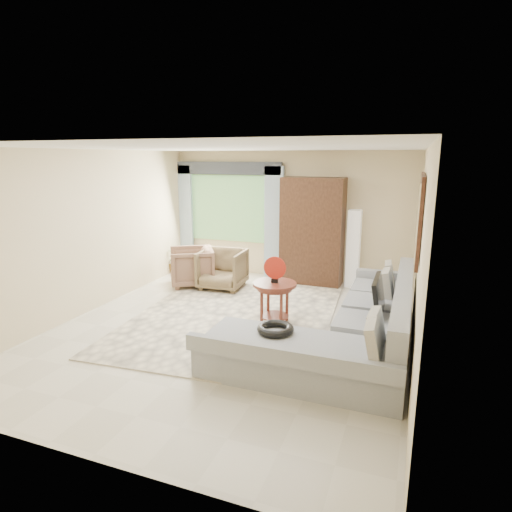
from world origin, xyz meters
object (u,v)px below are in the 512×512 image
at_px(coffee_table, 274,302).
at_px(armchair_right, 222,269).
at_px(potted_plant, 175,261).
at_px(armoire, 312,231).
at_px(tv_screen, 379,296).
at_px(armchair_left, 192,267).
at_px(sectional_sofa, 353,332).
at_px(floor_lamp, 353,249).

distance_m(coffee_table, armchair_right, 2.03).
xyz_separation_m(potted_plant, armoire, (2.98, 0.25, 0.79)).
distance_m(tv_screen, coffee_table, 1.59).
height_order(armchair_left, armoire, armoire).
relative_size(coffee_table, armoire, 0.31).
relative_size(sectional_sofa, armchair_left, 4.17).
xyz_separation_m(armoire, floor_lamp, (0.80, 0.06, -0.30)).
height_order(sectional_sofa, potted_plant, sectional_sofa).
distance_m(sectional_sofa, armchair_left, 3.90).
bearing_deg(armchair_right, armchair_left, 178.87).
bearing_deg(tv_screen, armchair_left, 155.95).
height_order(armchair_left, floor_lamp, floor_lamp).
bearing_deg(armchair_left, potted_plant, -163.61).
relative_size(armchair_right, armoire, 0.40).
relative_size(armchair_right, potted_plant, 1.59).
relative_size(coffee_table, armchair_right, 0.78).
bearing_deg(tv_screen, potted_plant, 152.13).
distance_m(sectional_sofa, potted_plant, 4.97).
bearing_deg(tv_screen, floor_lamp, 104.64).
height_order(tv_screen, coffee_table, tv_screen).
bearing_deg(coffee_table, floor_lamp, 71.01).
xyz_separation_m(sectional_sofa, coffee_table, (-1.25, 0.57, 0.06)).
bearing_deg(tv_screen, sectional_sofa, -133.94).
bearing_deg(potted_plant, armchair_right, -25.70).
bearing_deg(armchair_left, armchair_right, 60.98).
relative_size(sectional_sofa, tv_screen, 4.68).
bearing_deg(armchair_left, floor_lamp, 77.81).
height_order(coffee_table, armoire, armoire).
distance_m(sectional_sofa, armchair_right, 3.37).
relative_size(armchair_left, armchair_right, 0.99).
relative_size(tv_screen, coffee_table, 1.13).
relative_size(tv_screen, armchair_right, 0.89).
bearing_deg(floor_lamp, tv_screen, -75.36).
relative_size(armchair_left, armoire, 0.39).
bearing_deg(armchair_right, armoire, 28.52).
xyz_separation_m(sectional_sofa, armchair_right, (-2.75, 1.94, 0.10)).
distance_m(armchair_right, armoire, 1.91).
bearing_deg(sectional_sofa, potted_plant, 147.87).
height_order(sectional_sofa, armoire, armoire).
distance_m(tv_screen, potted_plant, 5.09).
xyz_separation_m(tv_screen, coffee_table, (-1.52, 0.30, -0.38)).
distance_m(tv_screen, armchair_left, 4.03).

